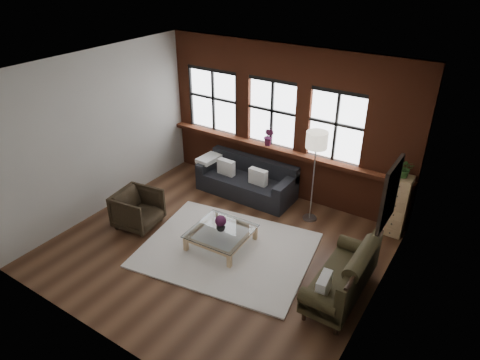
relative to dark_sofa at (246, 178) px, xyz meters
The scene contains 26 objects.
floor 2.02m from the dark_sofa, 72.89° to the right, with size 5.50×5.50×0.00m, color #422718.
ceiling 3.45m from the dark_sofa, 72.89° to the right, with size 5.50×5.50×0.00m, color white.
wall_back 1.48m from the dark_sofa, 45.73° to the left, with size 5.50×5.50×0.00m, color #B1AEA5.
wall_front 4.60m from the dark_sofa, 82.43° to the right, with size 5.50×5.50×0.00m, color #B1AEA5.
wall_left 3.13m from the dark_sofa, 138.73° to the right, with size 5.00×5.00×0.00m, color #B1AEA5.
wall_right 4.03m from the dark_sofa, 29.67° to the right, with size 5.00×5.00×0.00m, color #B1AEA5.
brick_backwall 1.45m from the dark_sofa, 42.72° to the left, with size 5.50×0.12×3.20m, color maroon, non-canonical shape.
sill_ledge 0.99m from the dark_sofa, 37.58° to the left, with size 5.50×0.30×0.08m, color maroon.
window_left 1.91m from the dark_sofa, 155.65° to the left, with size 1.38×0.10×1.50m, color black, non-canonical shape.
window_mid 1.50m from the dark_sofa, 62.62° to the left, with size 1.38×0.10×1.50m, color black, non-canonical shape.
window_right 2.24m from the dark_sofa, 18.08° to the left, with size 1.38×0.10×1.50m, color black, non-canonical shape.
wall_poster 3.95m from the dark_sofa, 25.83° to the right, with size 0.05×0.74×0.94m, color black, non-canonical shape.
shag_rug 2.06m from the dark_sofa, 67.41° to the right, with size 2.93×2.30×0.03m, color silver.
dark_sofa is the anchor object (origin of this frame).
pillow_a 0.50m from the dark_sofa, 167.60° to the right, with size 0.40×0.14×0.34m, color silver.
pillow_b 0.41m from the dark_sofa, 15.78° to the right, with size 0.40×0.14×0.34m, color silver.
vintage_settee 3.43m from the dark_sofa, 32.85° to the right, with size 0.75×1.69×0.90m, color #302A16, non-canonical shape.
pillow_settee 3.68m from the dark_sofa, 40.31° to the right, with size 0.14×0.38×0.34m, color silver.
armchair 2.42m from the dark_sofa, 117.35° to the right, with size 0.77×0.79×0.72m, color black.
coffee_table 1.93m from the dark_sofa, 71.32° to the right, with size 1.03×1.03×0.35m, color tan, non-canonical shape.
vase 1.92m from the dark_sofa, 71.32° to the right, with size 0.16×0.16×0.17m, color #B2B2B2.
flowers 1.92m from the dark_sofa, 71.32° to the right, with size 0.20×0.20×0.20m, color #521C41.
drawer_chest 3.13m from the dark_sofa, ahead, with size 0.37×0.37×1.20m, color tan.
potted_plant_top 3.27m from the dark_sofa, ahead, with size 0.31×0.27×0.35m, color #2D5923.
floor_lamp 1.71m from the dark_sofa, ahead, with size 0.40×0.40×2.01m, color #A5A5A8, non-canonical shape.
sill_plant 1.03m from the dark_sofa, 55.45° to the left, with size 0.22×0.18×0.40m, color #521C41.
Camera 1 is at (3.73, -4.98, 4.80)m, focal length 32.00 mm.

